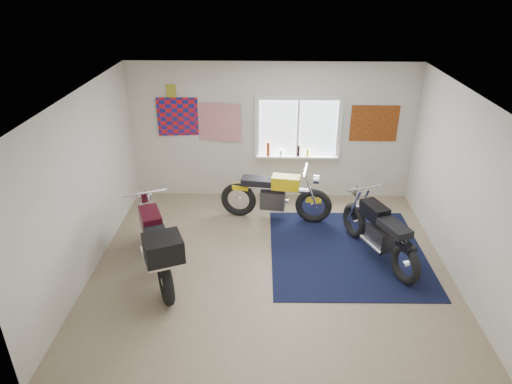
{
  "coord_description": "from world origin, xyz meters",
  "views": [
    {
      "loc": [
        -0.06,
        -5.95,
        4.23
      ],
      "look_at": [
        -0.25,
        0.4,
        1.09
      ],
      "focal_mm": 32.0,
      "sensor_mm": 36.0,
      "label": 1
    }
  ],
  "objects_px": {
    "yellow_triumph": "(275,196)",
    "maroon_tourer": "(156,245)",
    "navy_rug": "(347,251)",
    "black_chrome_bike": "(379,233)"
  },
  "relations": [
    {
      "from": "black_chrome_bike",
      "to": "maroon_tourer",
      "type": "relative_size",
      "value": 0.89
    },
    {
      "from": "yellow_triumph",
      "to": "maroon_tourer",
      "type": "xyz_separation_m",
      "value": [
        -1.75,
        -1.88,
        0.13
      ]
    },
    {
      "from": "navy_rug",
      "to": "black_chrome_bike",
      "type": "bearing_deg",
      "value": -17.82
    },
    {
      "from": "maroon_tourer",
      "to": "navy_rug",
      "type": "bearing_deg",
      "value": -97.67
    },
    {
      "from": "navy_rug",
      "to": "maroon_tourer",
      "type": "xyz_separation_m",
      "value": [
        -2.94,
        -0.8,
        0.58
      ]
    },
    {
      "from": "navy_rug",
      "to": "yellow_triumph",
      "type": "distance_m",
      "value": 1.67
    },
    {
      "from": "yellow_triumph",
      "to": "maroon_tourer",
      "type": "relative_size",
      "value": 0.96
    },
    {
      "from": "navy_rug",
      "to": "yellow_triumph",
      "type": "height_order",
      "value": "yellow_triumph"
    },
    {
      "from": "yellow_triumph",
      "to": "black_chrome_bike",
      "type": "height_order",
      "value": "yellow_triumph"
    },
    {
      "from": "yellow_triumph",
      "to": "black_chrome_bike",
      "type": "bearing_deg",
      "value": -28.2
    }
  ]
}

